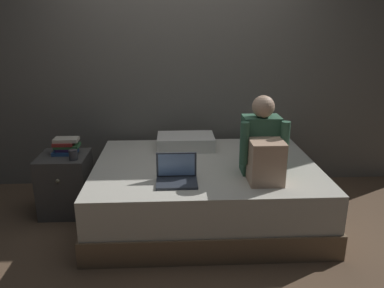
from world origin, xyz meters
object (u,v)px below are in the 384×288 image
object	(u,v)px
laptop	(177,175)
mug	(73,155)
person_sitting	(263,147)
bed	(205,191)
pillow	(186,142)
nightstand	(66,184)
book_stack	(66,146)

from	to	relation	value
laptop	mug	distance (m)	1.02
person_sitting	laptop	size ratio (longest dim) A/B	2.05
bed	mug	xyz separation A→B (m)	(-1.17, 0.06, 0.35)
laptop	person_sitting	bearing A→B (deg)	7.30
person_sitting	pillow	distance (m)	0.98
person_sitting	mug	xyz separation A→B (m)	(-1.60, 0.36, -0.17)
pillow	mug	world-z (taller)	pillow
bed	person_sitting	world-z (taller)	person_sitting
nightstand	laptop	xyz separation A→B (m)	(1.04, -0.57, 0.30)
bed	laptop	world-z (taller)	laptop
pillow	book_stack	xyz separation A→B (m)	(-1.12, -0.23, 0.05)
book_stack	mug	distance (m)	0.20
pillow	book_stack	bearing A→B (deg)	-168.52
laptop	mug	size ratio (longest dim) A/B	3.56
book_stack	mug	xyz separation A→B (m)	(0.11, -0.17, -0.03)
book_stack	laptop	bearing A→B (deg)	-31.26
person_sitting	laptop	world-z (taller)	person_sitting
bed	book_stack	size ratio (longest dim) A/B	8.30
nightstand	person_sitting	bearing A→B (deg)	-15.56
bed	pillow	bearing A→B (deg)	109.69
nightstand	laptop	size ratio (longest dim) A/B	1.76
nightstand	person_sitting	distance (m)	1.86
bed	nightstand	distance (m)	1.31
bed	nightstand	bearing A→B (deg)	172.21
bed	laptop	size ratio (longest dim) A/B	6.25
bed	pillow	size ratio (longest dim) A/B	3.57
person_sitting	pillow	size ratio (longest dim) A/B	1.17
laptop	bed	bearing A→B (deg)	56.41
person_sitting	mug	bearing A→B (deg)	167.26
pillow	mug	distance (m)	1.08
pillow	mug	size ratio (longest dim) A/B	6.22
person_sitting	nightstand	bearing A→B (deg)	164.44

